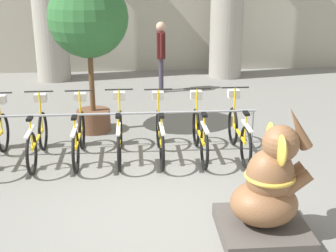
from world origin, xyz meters
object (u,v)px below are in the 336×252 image
object	(u,v)px
bicycle_2	(38,137)
bicycle_5	(160,134)
bicycle_7	(239,131)
person_pedestrian	(161,50)
elephant_statue	(268,194)
bicycle_4	(120,134)
bicycle_3	(79,136)
potted_tree	(88,23)
bicycle_6	(200,133)

from	to	relation	value
bicycle_2	bicycle_5	xyz separation A→B (m)	(2.02, -0.01, 0.00)
bicycle_5	bicycle_7	xyz separation A→B (m)	(1.35, 0.02, 0.00)
bicycle_5	person_pedestrian	bearing A→B (deg)	86.13
bicycle_5	elephant_statue	bearing A→B (deg)	-65.86
bicycle_4	elephant_statue	size ratio (longest dim) A/B	1.02
elephant_statue	bicycle_3	bearing A→B (deg)	134.42
bicycle_3	bicycle_5	distance (m)	1.35
bicycle_4	bicycle_7	xyz separation A→B (m)	(2.02, -0.02, 0.00)
elephant_statue	potted_tree	xyz separation A→B (m)	(-2.34, 3.92, 1.52)
bicycle_6	bicycle_7	distance (m)	0.67
elephant_statue	potted_tree	world-z (taller)	potted_tree
bicycle_4	bicycle_5	world-z (taller)	same
bicycle_4	person_pedestrian	bearing A→B (deg)	77.11
bicycle_2	elephant_statue	bearing A→B (deg)	-38.71
elephant_statue	bicycle_4	bearing A→B (deg)	125.18
bicycle_2	bicycle_6	size ratio (longest dim) A/B	1.00
bicycle_2	elephant_statue	xyz separation A→B (m)	(3.15, -2.52, 0.14)
bicycle_2	person_pedestrian	xyz separation A→B (m)	(2.31, 4.22, 0.65)
bicycle_5	potted_tree	bearing A→B (deg)	130.78
bicycle_5	potted_tree	xyz separation A→B (m)	(-1.21, 1.41, 1.67)
bicycle_4	potted_tree	size ratio (longest dim) A/B	0.58
bicycle_4	bicycle_7	bearing A→B (deg)	-0.61
bicycle_3	potted_tree	bearing A→B (deg)	84.58
bicycle_2	bicycle_5	world-z (taller)	same
bicycle_3	bicycle_7	world-z (taller)	same
elephant_statue	person_pedestrian	distance (m)	6.82
bicycle_6	person_pedestrian	size ratio (longest dim) A/B	0.96
bicycle_6	elephant_statue	size ratio (longest dim) A/B	1.02
bicycle_2	bicycle_3	size ratio (longest dim) A/B	1.00
bicycle_3	bicycle_7	size ratio (longest dim) A/B	1.00
bicycle_7	potted_tree	xyz separation A→B (m)	(-2.56, 1.39, 1.67)
bicycle_3	potted_tree	xyz separation A→B (m)	(0.13, 1.40, 1.67)
bicycle_3	potted_tree	distance (m)	2.18
bicycle_6	bicycle_7	bearing A→B (deg)	1.75
elephant_statue	person_pedestrian	size ratio (longest dim) A/B	0.94
bicycle_7	elephant_statue	world-z (taller)	elephant_statue
bicycle_4	potted_tree	world-z (taller)	potted_tree
bicycle_2	bicycle_4	xyz separation A→B (m)	(1.35, 0.03, 0.00)
bicycle_3	elephant_statue	distance (m)	3.53
bicycle_4	person_pedestrian	distance (m)	4.35
bicycle_4	elephant_statue	xyz separation A→B (m)	(1.80, -2.55, 0.14)
bicycle_4	bicycle_6	xyz separation A→B (m)	(1.35, -0.04, 0.00)
bicycle_2	potted_tree	world-z (taller)	potted_tree
bicycle_4	bicycle_5	xyz separation A→B (m)	(0.67, -0.04, 0.00)
bicycle_6	bicycle_3	bearing A→B (deg)	179.64
bicycle_2	bicycle_7	bearing A→B (deg)	0.16
bicycle_5	bicycle_7	distance (m)	1.35
potted_tree	bicycle_6	bearing A→B (deg)	-36.73
bicycle_2	bicycle_6	bearing A→B (deg)	-0.24
bicycle_5	bicycle_6	world-z (taller)	same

